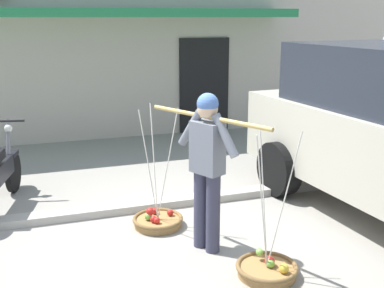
% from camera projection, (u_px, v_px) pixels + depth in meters
% --- Properties ---
extents(ground_plane, '(90.00, 90.00, 0.00)m').
position_uv_depth(ground_plane, '(163.00, 230.00, 5.63)').
color(ground_plane, gray).
extents(sidewalk_curb, '(20.00, 0.24, 0.10)m').
position_uv_depth(sidewalk_curb, '(149.00, 205.00, 6.25)').
color(sidewalk_curb, '#AEA89C').
rests_on(sidewalk_curb, ground).
extents(fruit_vendor, '(0.75, 1.46, 1.70)m').
position_uv_depth(fruit_vendor, '(207.00, 162.00, 4.94)').
color(fruit_vendor, '#38384C').
rests_on(fruit_vendor, ground).
extents(fruit_basket_left_side, '(0.60, 0.60, 1.45)m').
position_uv_depth(fruit_basket_left_side, '(267.00, 268.00, 4.62)').
color(fruit_basket_left_side, '#9E7542').
rests_on(fruit_basket_left_side, ground).
extents(fruit_basket_right_side, '(0.60, 0.60, 1.45)m').
position_uv_depth(fruit_basket_right_side, '(158.00, 220.00, 5.72)').
color(fruit_basket_right_side, '#9E7542').
rests_on(fruit_basket_right_side, ground).
extents(storefront_building, '(13.00, 6.00, 4.20)m').
position_uv_depth(storefront_building, '(94.00, 31.00, 11.66)').
color(storefront_building, beige).
rests_on(storefront_building, ground).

